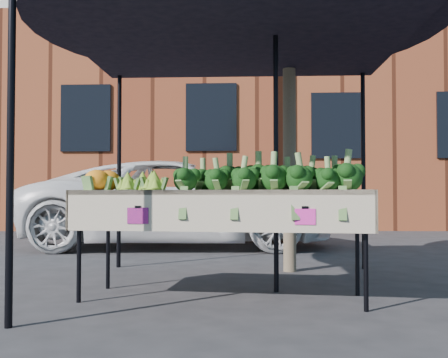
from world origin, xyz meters
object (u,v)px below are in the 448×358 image
at_px(table, 223,244).
at_px(street_tree, 289,86).
at_px(canopy, 237,139).
at_px(vehicle, 181,94).

distance_m(table, street_tree, 2.41).
bearing_deg(street_tree, canopy, -115.32).
bearing_deg(table, canopy, 75.47).
height_order(table, vehicle, vehicle).
distance_m(canopy, vehicle, 4.29).
bearing_deg(vehicle, table, -171.68).
xyz_separation_m(table, vehicle, (-0.92, 4.42, 2.11)).
height_order(vehicle, street_tree, vehicle).
bearing_deg(canopy, street_tree, 64.68).
xyz_separation_m(canopy, vehicle, (-1.03, 4.00, 1.19)).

